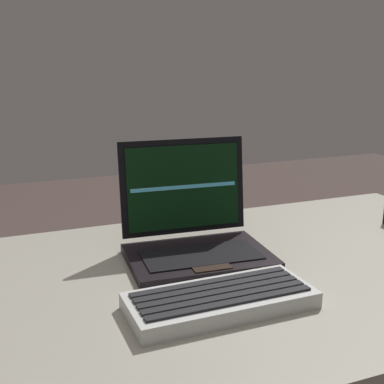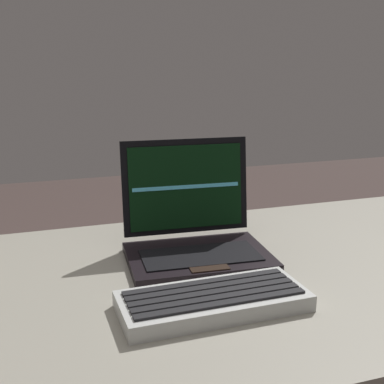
# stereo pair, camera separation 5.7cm
# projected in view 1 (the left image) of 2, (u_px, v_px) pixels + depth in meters

# --- Properties ---
(desk) EXTENTS (1.58, 0.76, 0.72)m
(desk) POSITION_uv_depth(u_px,v_px,m) (183.00, 311.00, 0.98)
(desk) COLOR gray
(desk) RESTS_ON ground
(laptop_front) EXTENTS (0.31, 0.25, 0.24)m
(laptop_front) POSITION_uv_depth(u_px,v_px,m) (194.00, 233.00, 1.08)
(laptop_front) COLOR black
(laptop_front) RESTS_ON desk
(external_keyboard) EXTENTS (0.32, 0.14, 0.03)m
(external_keyboard) POSITION_uv_depth(u_px,v_px,m) (221.00, 300.00, 0.86)
(external_keyboard) COLOR beige
(external_keyboard) RESTS_ON desk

